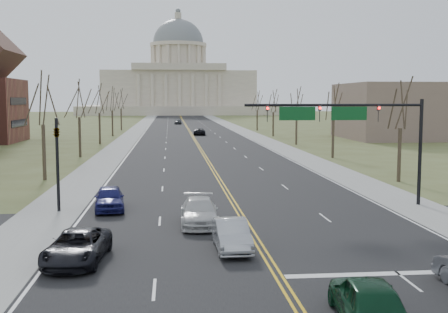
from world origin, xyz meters
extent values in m
plane|color=#4E5229|center=(0.00, 0.00, 0.00)|extent=(600.00, 600.00, 0.00)
cube|color=black|center=(0.00, 110.00, 0.01)|extent=(20.00, 380.00, 0.01)
cube|color=black|center=(0.00, 6.00, 0.01)|extent=(120.00, 14.00, 0.01)
cube|color=gray|center=(-12.00, 110.00, 0.01)|extent=(4.00, 380.00, 0.03)
cube|color=gray|center=(12.00, 110.00, 0.01)|extent=(4.00, 380.00, 0.03)
cube|color=gold|center=(0.00, 110.00, 0.01)|extent=(0.42, 380.00, 0.01)
cube|color=silver|center=(-9.80, 110.00, 0.01)|extent=(0.15, 380.00, 0.01)
cube|color=silver|center=(9.80, 110.00, 0.01)|extent=(0.15, 380.00, 0.01)
cube|color=silver|center=(5.00, -1.00, 0.01)|extent=(9.50, 0.50, 0.01)
cube|color=beige|center=(0.00, 250.00, 2.00)|extent=(90.00, 60.00, 4.00)
cube|color=beige|center=(0.00, 250.00, 12.00)|extent=(70.00, 40.00, 16.00)
cube|color=beige|center=(0.00, 229.50, 21.50)|extent=(42.00, 3.00, 3.00)
cylinder|color=beige|center=(0.00, 250.00, 26.00)|extent=(24.00, 24.00, 12.00)
cylinder|color=beige|center=(0.00, 250.00, 32.80)|extent=(27.00, 27.00, 1.60)
ellipsoid|color=slate|center=(0.00, 250.00, 33.60)|extent=(24.00, 24.00, 22.80)
cylinder|color=beige|center=(0.00, 250.00, 46.50)|extent=(3.20, 3.20, 3.00)
sphere|color=slate|center=(0.00, 250.00, 48.80)|extent=(2.40, 2.40, 2.40)
cylinder|color=black|center=(12.50, 13.50, 3.60)|extent=(0.24, 0.24, 7.20)
cylinder|color=black|center=(6.50, 13.50, 6.80)|extent=(12.00, 0.18, 0.18)
imported|color=black|center=(9.50, 13.50, 6.25)|extent=(0.35, 0.40, 1.10)
sphere|color=#FF0C0C|center=(9.50, 13.35, 6.60)|extent=(0.18, 0.18, 0.18)
imported|color=black|center=(5.50, 13.50, 6.25)|extent=(0.35, 0.40, 1.10)
sphere|color=#FF0C0C|center=(5.50, 13.35, 6.60)|extent=(0.18, 0.18, 0.18)
imported|color=black|center=(2.00, 13.50, 6.25)|extent=(0.35, 0.40, 1.10)
sphere|color=#FF0C0C|center=(2.00, 13.35, 6.60)|extent=(0.18, 0.18, 0.18)
cube|color=#0C4C1E|center=(7.50, 13.50, 6.25)|extent=(2.40, 0.12, 0.90)
cube|color=#0C4C1E|center=(4.00, 13.50, 6.25)|extent=(2.40, 0.12, 0.90)
cylinder|color=black|center=(-11.50, 13.50, 3.00)|extent=(0.20, 0.20, 6.00)
imported|color=black|center=(-11.50, 13.50, 5.20)|extent=(0.32, 0.36, 0.99)
cylinder|color=#342B1E|center=(15.50, 24.00, 2.34)|extent=(0.32, 0.32, 4.68)
cylinder|color=#342B1E|center=(-15.50, 28.00, 2.48)|extent=(0.32, 0.32, 4.95)
cylinder|color=#342B1E|center=(15.50, 44.00, 2.34)|extent=(0.32, 0.32, 4.68)
cylinder|color=#342B1E|center=(-15.50, 48.00, 2.48)|extent=(0.32, 0.32, 4.95)
cylinder|color=#342B1E|center=(15.50, 64.00, 2.34)|extent=(0.32, 0.32, 4.68)
cylinder|color=#342B1E|center=(-15.50, 68.00, 2.48)|extent=(0.32, 0.32, 4.95)
cylinder|color=#342B1E|center=(15.50, 84.00, 2.34)|extent=(0.32, 0.32, 4.68)
cylinder|color=#342B1E|center=(-15.50, 88.00, 2.48)|extent=(0.32, 0.32, 4.95)
cylinder|color=#342B1E|center=(15.50, 104.00, 2.34)|extent=(0.32, 0.32, 4.68)
cylinder|color=#342B1E|center=(-15.50, 108.00, 2.48)|extent=(0.32, 0.32, 4.95)
cube|color=black|center=(-29.45, 74.00, 3.15)|extent=(0.10, 9.80, 1.20)
cube|color=black|center=(-29.45, 74.00, 6.83)|extent=(0.10, 9.80, 1.20)
cube|color=#735D52|center=(40.00, 76.00, 5.00)|extent=(25.00, 20.00, 10.00)
imported|color=#0B331C|center=(1.90, -5.94, 0.81)|extent=(2.34, 4.87, 1.60)
imported|color=#A0A2A7|center=(-1.46, 3.32, 0.73)|extent=(1.63, 4.42, 1.44)
imported|color=black|center=(-8.48, 1.91, 0.72)|extent=(2.74, 5.24, 1.41)
imported|color=#BBBBBB|center=(-2.71, 8.82, 0.76)|extent=(2.23, 5.23, 1.51)
imported|color=navy|center=(-8.31, 13.65, 0.79)|extent=(2.31, 4.75, 1.56)
imported|color=black|center=(1.53, 88.88, 0.70)|extent=(2.65, 5.11, 1.38)
imported|color=#47494E|center=(-2.03, 137.65, 0.78)|extent=(2.30, 4.66, 1.53)
camera|label=1|loc=(-4.34, -22.81, 7.21)|focal=45.00mm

